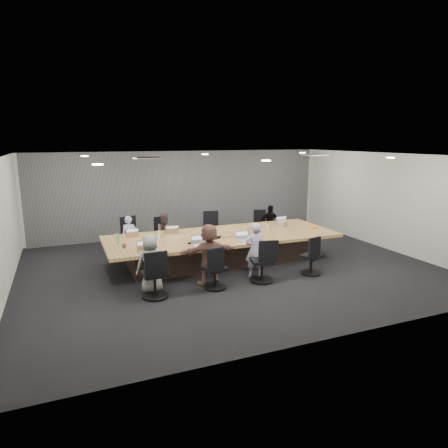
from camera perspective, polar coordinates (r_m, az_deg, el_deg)
name	(u,v)px	position (r m, az deg, el deg)	size (l,w,h in m)	color
floor	(230,268)	(10.16, 0.86, -6.24)	(10.00, 8.00, 0.00)	black
ceiling	(230,156)	(9.65, 0.91, 9.74)	(10.00, 8.00, 0.00)	white
wall_back	(184,193)	(13.53, -5.81, 4.40)	(10.00, 2.80, 0.00)	beige
wall_front	(331,257)	(6.43, 15.09, -4.54)	(10.00, 2.80, 0.00)	beige
wall_left	(0,231)	(9.13, -29.37, -0.83)	(8.00, 2.80, 0.00)	beige
wall_right	(387,201)	(12.62, 22.28, 3.00)	(8.00, 2.80, 0.00)	beige
curtain	(184,193)	(13.46, -5.71, 4.36)	(9.80, 0.04, 2.80)	slate
conference_table	(223,247)	(10.49, -0.21, -3.36)	(6.00, 2.20, 0.74)	#37281F
chair_0	(128,239)	(11.52, -13.60, -2.10)	(0.59, 0.59, 0.88)	black
chair_1	(163,238)	(11.72, -8.76, -2.01)	(0.50, 0.50, 0.74)	black
chair_2	(215,231)	(12.17, -1.34, -1.08)	(0.57, 0.57, 0.85)	black
chair_3	(264,229)	(12.87, 5.78, -0.70)	(0.49, 0.49, 0.72)	black
chair_4	(155,278)	(8.31, -9.86, -7.56)	(0.57, 0.57, 0.85)	black
chair_5	(215,272)	(8.68, -1.32, -6.88)	(0.50, 0.50, 0.75)	black
chair_6	(262,264)	(9.11, 5.42, -5.75)	(0.55, 0.55, 0.82)	black
chair_7	(311,260)	(9.79, 12.35, -4.98)	(0.50, 0.50, 0.74)	black
person_0	(129,237)	(11.15, -13.35, -1.83)	(0.42, 0.28, 1.15)	#B0BDE0
laptop_0	(133,235)	(10.58, -12.92, -1.59)	(0.33, 0.23, 0.02)	#8C6647
person_1	(165,233)	(11.33, -8.37, -1.35)	(0.57, 0.44, 1.17)	#483833
laptop_1	(170,232)	(10.78, -7.69, -1.14)	(0.35, 0.24, 0.02)	#8C6647
person_3	(270,224)	(12.52, 6.55, 0.01)	(0.69, 0.29, 1.18)	black
laptop_3	(279,222)	(12.02, 7.83, 0.24)	(0.35, 0.24, 0.02)	#B2B2B7
person_4	(151,263)	(8.57, -10.43, -5.52)	(0.62, 0.40, 1.26)	gray
laptop_4	(145,251)	(9.05, -11.19, -3.82)	(0.34, 0.23, 0.02)	#8C6647
person_5	(209,254)	(8.89, -2.14, -4.29)	(1.27, 0.41, 1.37)	brown
laptop_5	(201,245)	(9.38, -3.31, -3.05)	(0.36, 0.25, 0.02)	#B2B2B7
person_6	(255,250)	(9.34, 4.45, -3.75)	(0.47, 0.31, 1.30)	#ABA5C4
laptop_6	(245,241)	(9.79, 3.02, -2.39)	(0.33, 0.23, 0.02)	#B2B2B7
bottle_green_left	(118,239)	(9.83, -14.94, -2.05)	(0.07, 0.07, 0.25)	#56A15C
bottle_green_right	(248,232)	(10.18, 3.45, -1.22)	(0.06, 0.06, 0.23)	#56A15C
bottle_clear	(158,235)	(10.09, -9.34, -1.53)	(0.06, 0.06, 0.21)	silver
cup_white_far	(207,231)	(10.65, -2.40, -0.97)	(0.08, 0.08, 0.10)	white
cup_white_near	(268,226)	(11.27, 6.26, -0.32)	(0.08, 0.08, 0.09)	white
mug_brown	(124,246)	(9.42, -14.09, -3.08)	(0.08, 0.08, 0.10)	brown
mic_left	(191,243)	(9.56, -4.72, -2.73)	(0.15, 0.10, 0.03)	black
mic_right	(218,236)	(10.19, -0.80, -1.77)	(0.14, 0.09, 0.03)	black
stapler	(217,238)	(10.01, -1.01, -1.95)	(0.15, 0.04, 0.05)	black
canvas_bag	(283,224)	(11.49, 8.41, 0.01)	(0.29, 0.18, 0.16)	tan
snack_packet	(314,228)	(11.42, 12.71, -0.53)	(0.18, 0.12, 0.04)	orange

